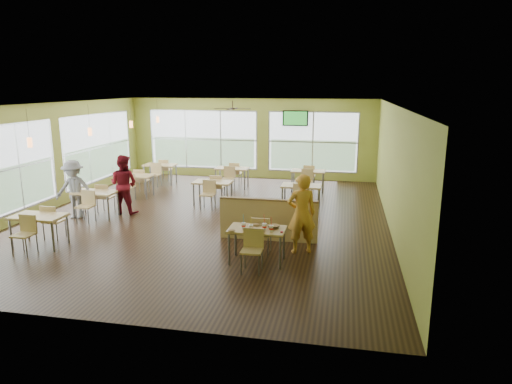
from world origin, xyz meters
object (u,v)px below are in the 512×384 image
half_wall_divider (268,219)px  man_plaid (302,214)px  food_basket (274,226)px  main_table (257,234)px

half_wall_divider → man_plaid: 1.17m
half_wall_divider → man_plaid: (0.87, -0.69, 0.38)m
food_basket → main_table: bearing=-162.5°
half_wall_divider → food_basket: (0.34, -1.34, 0.26)m
main_table → half_wall_divider: size_ratio=0.63×
main_table → food_basket: 0.39m
half_wall_divider → food_basket: bearing=-75.9°
main_table → half_wall_divider: 1.45m
half_wall_divider → man_plaid: bearing=-38.6°
main_table → food_basket: (0.34, 0.11, 0.15)m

